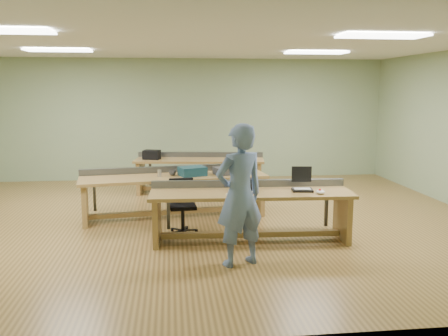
{
  "coord_description": "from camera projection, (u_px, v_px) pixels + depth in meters",
  "views": [
    {
      "loc": [
        -0.43,
        -7.95,
        2.24
      ],
      "look_at": [
        0.4,
        -0.6,
        1.01
      ],
      "focal_mm": 38.0,
      "sensor_mm": 36.0,
      "label": 1
    }
  ],
  "objects": [
    {
      "name": "keyboard",
      "position": [
        242.0,
        194.0,
        6.78
      ],
      "size": [
        0.46,
        0.27,
        0.03
      ],
      "primitive_type": "cube",
      "rotation": [
        0.0,
        0.0,
        0.31
      ],
      "color": "silver",
      "rests_on": "workbench_front"
    },
    {
      "name": "mug",
      "position": [
        173.0,
        173.0,
        8.3
      ],
      "size": [
        0.15,
        0.15,
        0.1
      ],
      "primitive_type": "imported",
      "rotation": [
        0.0,
        0.0,
        -0.2
      ],
      "color": "#313133",
      "rests_on": "workbench_mid"
    },
    {
      "name": "fluor_panels",
      "position": [
        195.0,
        44.0,
        7.72
      ],
      "size": [
        6.2,
        3.5,
        0.03
      ],
      "color": "white",
      "rests_on": "ceiling"
    },
    {
      "name": "tray_back",
      "position": [
        240.0,
        156.0,
        10.28
      ],
      "size": [
        0.34,
        0.29,
        0.12
      ],
      "primitive_type": "cube",
      "rotation": [
        0.0,
        0.0,
        -0.32
      ],
      "color": "#313133",
      "rests_on": "workbench_back"
    },
    {
      "name": "ceiling",
      "position": [
        195.0,
        42.0,
        7.71
      ],
      "size": [
        10.0,
        10.0,
        0.0
      ],
      "primitive_type": "plane",
      "color": "silver",
      "rests_on": "wall_back"
    },
    {
      "name": "parts_bin_grey",
      "position": [
        228.0,
        171.0,
        8.43
      ],
      "size": [
        0.54,
        0.43,
        0.13
      ],
      "primitive_type": "cube",
      "rotation": [
        0.0,
        0.0,
        0.31
      ],
      "color": "#313133",
      "rests_on": "workbench_mid"
    },
    {
      "name": "workbench_back",
      "position": [
        200.0,
        168.0,
        10.34
      ],
      "size": [
        2.85,
        1.11,
        0.86
      ],
      "rotation": [
        0.0,
        0.0,
        -0.14
      ],
      "color": "olive",
      "rests_on": "floor"
    },
    {
      "name": "laptop_base",
      "position": [
        302.0,
        190.0,
        7.03
      ],
      "size": [
        0.33,
        0.28,
        0.03
      ],
      "primitive_type": "cube",
      "rotation": [
        0.0,
        0.0,
        -0.13
      ],
      "color": "black",
      "rests_on": "workbench_front"
    },
    {
      "name": "trackball_mouse",
      "position": [
        320.0,
        192.0,
        6.84
      ],
      "size": [
        0.17,
        0.18,
        0.06
      ],
      "primitive_type": "ellipsoid",
      "rotation": [
        0.0,
        0.0,
        0.39
      ],
      "color": "white",
      "rests_on": "workbench_front"
    },
    {
      "name": "wall_front",
      "position": [
        222.0,
        177.0,
        4.04
      ],
      "size": [
        10.0,
        0.04,
        3.0
      ],
      "primitive_type": "cube",
      "color": "gray",
      "rests_on": "floor"
    },
    {
      "name": "drinks_can",
      "position": [
        160.0,
        173.0,
        8.18
      ],
      "size": [
        0.07,
        0.07,
        0.12
      ],
      "primitive_type": "cylinder",
      "rotation": [
        0.0,
        0.0,
        0.11
      ],
      "color": "#BAB9BE",
      "rests_on": "workbench_mid"
    },
    {
      "name": "workbench_front",
      "position": [
        251.0,
        204.0,
        7.06
      ],
      "size": [
        3.02,
        0.94,
        0.86
      ],
      "rotation": [
        0.0,
        0.0,
        -0.05
      ],
      "color": "olive",
      "rests_on": "floor"
    },
    {
      "name": "workbench_mid",
      "position": [
        174.0,
        186.0,
        8.37
      ],
      "size": [
        3.32,
        1.29,
        0.86
      ],
      "rotation": [
        0.0,
        0.0,
        0.13
      ],
      "color": "olive",
      "rests_on": "floor"
    },
    {
      "name": "laptop_screen",
      "position": [
        302.0,
        174.0,
        7.11
      ],
      "size": [
        0.3,
        0.05,
        0.24
      ],
      "primitive_type": "cube",
      "rotation": [
        0.0,
        0.0,
        -0.13
      ],
      "color": "black",
      "rests_on": "laptop_base"
    },
    {
      "name": "task_chair",
      "position": [
        182.0,
        213.0,
        7.47
      ],
      "size": [
        0.49,
        0.49,
        0.85
      ],
      "rotation": [
        0.0,
        0.0,
        0.07
      ],
      "color": "black",
      "rests_on": "floor"
    },
    {
      "name": "wall_back",
      "position": [
        187.0,
        119.0,
        11.88
      ],
      "size": [
        10.0,
        0.04,
        3.0
      ],
      "primitive_type": "cube",
      "color": "gray",
      "rests_on": "floor"
    },
    {
      "name": "camera_bag",
      "position": [
        245.0,
        185.0,
        7.07
      ],
      "size": [
        0.28,
        0.22,
        0.17
      ],
      "primitive_type": "cube",
      "rotation": [
        0.0,
        0.0,
        0.25
      ],
      "color": "black",
      "rests_on": "workbench_front"
    },
    {
      "name": "floor",
      "position": [
        197.0,
        220.0,
        8.2
      ],
      "size": [
        10.0,
        10.0,
        0.0
      ],
      "primitive_type": "plane",
      "color": "olive",
      "rests_on": "ground"
    },
    {
      "name": "parts_bin_teal",
      "position": [
        192.0,
        171.0,
        8.29
      ],
      "size": [
        0.52,
        0.46,
        0.15
      ],
      "primitive_type": "cube",
      "rotation": [
        0.0,
        0.0,
        0.34
      ],
      "color": "#143641",
      "rests_on": "workbench_mid"
    },
    {
      "name": "person",
      "position": [
        240.0,
        195.0,
        6.0
      ],
      "size": [
        0.78,
        0.65,
        1.83
      ],
      "primitive_type": "imported",
      "rotation": [
        0.0,
        0.0,
        3.52
      ],
      "color": "slate",
      "rests_on": "floor"
    },
    {
      "name": "storage_box_back",
      "position": [
        152.0,
        155.0,
        10.22
      ],
      "size": [
        0.4,
        0.34,
        0.2
      ],
      "primitive_type": "cube",
      "rotation": [
        0.0,
        0.0,
        -0.29
      ],
      "color": "black",
      "rests_on": "workbench_back"
    }
  ]
}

